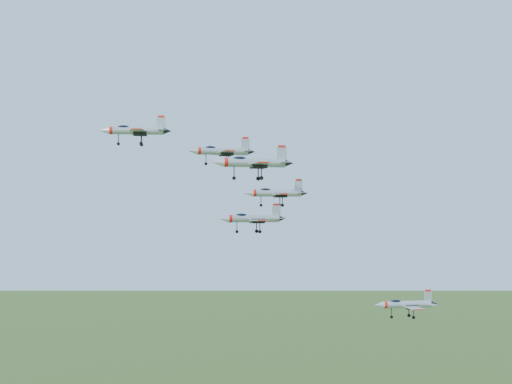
{
  "coord_description": "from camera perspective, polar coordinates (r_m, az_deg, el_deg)",
  "views": [
    {
      "loc": [
        6.51,
        -128.12,
        119.54
      ],
      "look_at": [
        6.89,
        -4.51,
        121.89
      ],
      "focal_mm": 50.0,
      "sensor_mm": 36.0,
      "label": 1
    }
  ],
  "objects": [
    {
      "name": "jet_left_high",
      "position": [
        130.59,
        -2.84,
        3.29
      ],
      "size": [
        12.61,
        10.65,
        3.4
      ],
      "rotation": [
        0.0,
        0.0,
        0.23
      ],
      "color": "#A0A6AD"
    },
    {
      "name": "jet_right_low",
      "position": [
        114.2,
        -0.34,
        -2.12
      ],
      "size": [
        11.18,
        9.47,
        3.02
      ],
      "rotation": [
        0.0,
        0.0,
        0.26
      ],
      "color": "#A0A6AD"
    },
    {
      "name": "jet_lead",
      "position": [
        139.22,
        -9.7,
        4.88
      ],
      "size": [
        14.02,
        11.66,
        3.74
      ],
      "rotation": [
        0.0,
        0.0,
        0.12
      ],
      "color": "#A0A6AD"
    },
    {
      "name": "jet_left_low",
      "position": [
        133.96,
        1.53,
        -0.07
      ],
      "size": [
        12.47,
        10.46,
        3.34
      ],
      "rotation": [
        0.0,
        0.0,
        0.18
      ],
      "color": "#A0A6AD"
    },
    {
      "name": "jet_right_high",
      "position": [
        105.46,
        -0.32,
        2.37
      ],
      "size": [
        12.45,
        10.47,
        3.34
      ],
      "rotation": [
        0.0,
        0.0,
        0.2
      ],
      "color": "#A0A6AD"
    },
    {
      "name": "jet_trail",
      "position": [
        125.19,
        11.85,
        -8.78
      ],
      "size": [
        11.32,
        9.48,
        3.03
      ],
      "rotation": [
        0.0,
        0.0,
        0.16
      ],
      "color": "#A0A6AD"
    }
  ]
}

